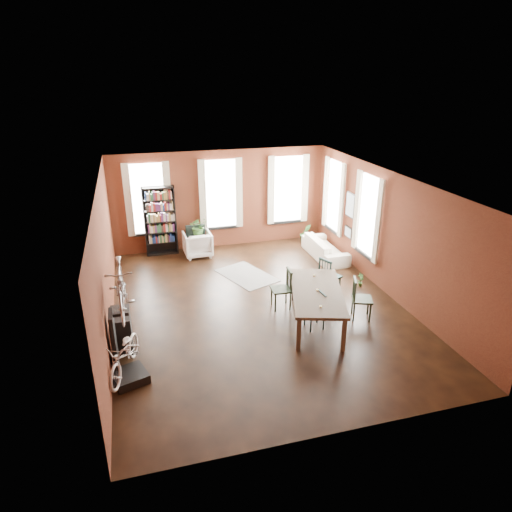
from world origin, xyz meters
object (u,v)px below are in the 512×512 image
object	(u,v)px
white_armchair	(198,243)
bike_trainer	(130,377)
cream_sofa	(325,245)
dining_chair_b	(281,289)
dining_chair_d	(330,276)
bicycle_floor	(123,338)
console_table	(122,330)
dining_table	(316,307)
dining_chair_a	(315,311)
dining_chair_c	(362,299)
plant_stand	(200,244)
bookshelf	(160,221)

from	to	relation	value
white_armchair	bike_trainer	distance (m)	6.38
white_armchair	cream_sofa	size ratio (longest dim) A/B	0.42
dining_chair_b	dining_chair_d	distance (m)	1.52
dining_chair_b	bicycle_floor	bearing A→B (deg)	-59.35
bike_trainer	console_table	xyz separation A→B (m)	(-0.10, 1.27, 0.31)
dining_chair_b	dining_table	bearing A→B (deg)	33.78
white_armchair	dining_chair_a	bearing A→B (deg)	108.58
bike_trainer	cream_sofa	bearing A→B (deg)	37.92
cream_sofa	bike_trainer	distance (m)	7.77
dining_chair_c	white_armchair	world-z (taller)	dining_chair_c
dining_chair_b	plant_stand	distance (m)	4.39
console_table	plant_stand	bearing A→B (deg)	63.23
dining_chair_a	plant_stand	distance (m)	5.58
cream_sofa	white_armchair	bearing A→B (deg)	72.89
console_table	bicycle_floor	world-z (taller)	bicycle_floor
dining_chair_b	cream_sofa	distance (m)	3.69
dining_chair_d	dining_chair_c	bearing A→B (deg)	166.35
bicycle_floor	dining_chair_b	bearing A→B (deg)	46.44
dining_chair_d	white_armchair	xyz separation A→B (m)	(-2.93, 3.61, -0.08)
dining_chair_c	plant_stand	xyz separation A→B (m)	(-3.04, 5.17, -0.19)
bicycle_floor	white_armchair	bearing A→B (deg)	87.84
bookshelf	white_armchair	xyz separation A→B (m)	(1.08, -0.51, -0.66)
bookshelf	bike_trainer	bearing A→B (deg)	-100.29
dining_chair_d	bicycle_floor	world-z (taller)	bicycle_floor
plant_stand	dining_chair_b	bearing A→B (deg)	-72.05
dining_table	bicycle_floor	xyz separation A→B (m)	(-4.30, -1.02, 0.52)
dining_table	console_table	bearing A→B (deg)	-165.59
white_armchair	cream_sofa	world-z (taller)	white_armchair
dining_chair_d	dining_table	bearing A→B (deg)	122.54
dining_chair_c	console_table	world-z (taller)	dining_chair_c
dining_chair_c	console_table	distance (m)	5.51
bookshelf	console_table	xyz separation A→B (m)	(-1.28, -5.20, -0.70)
cream_sofa	bike_trainer	size ratio (longest dim) A/B	3.39
dining_chair_c	white_armchair	size ratio (longest dim) A/B	1.15
dining_chair_a	bicycle_floor	xyz separation A→B (m)	(-4.19, -0.84, 0.51)
dining_chair_c	bike_trainer	bearing A→B (deg)	121.46
plant_stand	white_armchair	bearing A→B (deg)	-119.52
bicycle_floor	plant_stand	bearing A→B (deg)	87.56
cream_sofa	plant_stand	xyz separation A→B (m)	(-3.77, 1.38, -0.10)
dining_chair_c	bicycle_floor	bearing A→B (deg)	121.09
dining_chair_a	bicycle_floor	world-z (taller)	bicycle_floor
dining_chair_b	dining_chair_d	xyz separation A→B (m)	(1.47, 0.38, 0.01)
dining_table	dining_chair_a	world-z (taller)	dining_chair_a
cream_sofa	bicycle_floor	size ratio (longest dim) A/B	1.36
dining_chair_b	bookshelf	distance (m)	5.19
dining_chair_c	cream_sofa	world-z (taller)	dining_chair_c
dining_table	dining_chair_c	world-z (taller)	dining_chair_c
bike_trainer	console_table	size ratio (longest dim) A/B	0.77
dining_chair_a	white_armchair	xyz separation A→B (m)	(-1.90, 5.09, 0.00)
bookshelf	dining_chair_a	bearing A→B (deg)	-62.05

